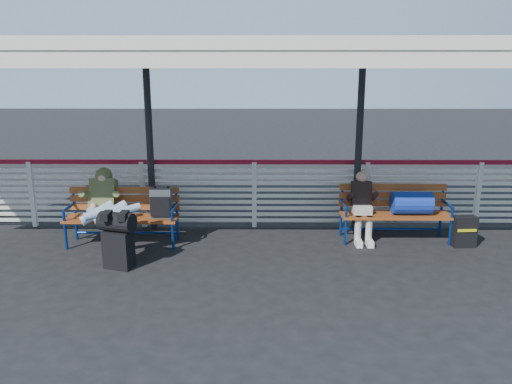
{
  "coord_description": "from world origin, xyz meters",
  "views": [
    {
      "loc": [
        0.09,
        -6.77,
        2.79
      ],
      "look_at": [
        0.04,
        1.0,
        0.87
      ],
      "focal_mm": 35.0,
      "sensor_mm": 36.0,
      "label": 1
    }
  ],
  "objects_px": {
    "bench_left": "(136,208)",
    "companion_person": "(362,206)",
    "bench_right": "(404,205)",
    "suitcase_side": "(464,231)",
    "traveler_man": "(107,208)",
    "luggage_stack": "(118,238)"
  },
  "relations": [
    {
      "from": "traveler_man",
      "to": "bench_left",
      "type": "bearing_deg",
      "value": 43.74
    },
    {
      "from": "luggage_stack",
      "to": "suitcase_side",
      "type": "relative_size",
      "value": 1.65
    },
    {
      "from": "suitcase_side",
      "to": "traveler_man",
      "type": "bearing_deg",
      "value": 178.94
    },
    {
      "from": "traveler_man",
      "to": "companion_person",
      "type": "height_order",
      "value": "traveler_man"
    },
    {
      "from": "bench_left",
      "to": "suitcase_side",
      "type": "xyz_separation_m",
      "value": [
        5.31,
        -0.1,
        -0.35
      ]
    },
    {
      "from": "bench_right",
      "to": "companion_person",
      "type": "distance_m",
      "value": 0.69
    },
    {
      "from": "bench_left",
      "to": "suitcase_side",
      "type": "relative_size",
      "value": 3.58
    },
    {
      "from": "bench_left",
      "to": "companion_person",
      "type": "xyz_separation_m",
      "value": [
        3.71,
        0.2,
        -0.0
      ]
    },
    {
      "from": "bench_left",
      "to": "companion_person",
      "type": "height_order",
      "value": "companion_person"
    },
    {
      "from": "traveler_man",
      "to": "suitcase_side",
      "type": "height_order",
      "value": "traveler_man"
    },
    {
      "from": "bench_left",
      "to": "bench_right",
      "type": "xyz_separation_m",
      "value": [
        4.4,
        0.2,
        0.01
      ]
    },
    {
      "from": "bench_left",
      "to": "traveler_man",
      "type": "relative_size",
      "value": 1.1
    },
    {
      "from": "bench_right",
      "to": "suitcase_side",
      "type": "distance_m",
      "value": 1.02
    },
    {
      "from": "bench_right",
      "to": "companion_person",
      "type": "height_order",
      "value": "companion_person"
    },
    {
      "from": "bench_left",
      "to": "companion_person",
      "type": "bearing_deg",
      "value": 3.11
    },
    {
      "from": "traveler_man",
      "to": "companion_person",
      "type": "xyz_separation_m",
      "value": [
        4.07,
        0.55,
        -0.11
      ]
    },
    {
      "from": "traveler_man",
      "to": "companion_person",
      "type": "distance_m",
      "value": 4.1
    },
    {
      "from": "bench_left",
      "to": "suitcase_side",
      "type": "distance_m",
      "value": 5.32
    },
    {
      "from": "bench_right",
      "to": "traveler_man",
      "type": "height_order",
      "value": "traveler_man"
    },
    {
      "from": "companion_person",
      "to": "suitcase_side",
      "type": "xyz_separation_m",
      "value": [
        1.6,
        -0.3,
        -0.34
      ]
    },
    {
      "from": "bench_right",
      "to": "bench_left",
      "type": "bearing_deg",
      "value": -177.37
    },
    {
      "from": "luggage_stack",
      "to": "companion_person",
      "type": "relative_size",
      "value": 0.73
    }
  ]
}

